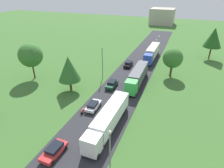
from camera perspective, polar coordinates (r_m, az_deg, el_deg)
road at (r=41.61m, az=1.25°, el=-3.69°), size 10.00×140.00×0.06m
lane_marking_centre at (r=39.81m, az=0.15°, el=-5.18°), size 0.16×123.39×0.01m
truck_lead at (r=31.88m, az=-1.08°, el=-10.14°), size 2.64×13.96×3.41m
truck_second at (r=46.27m, az=7.48°, el=2.37°), size 2.76×13.64×3.57m
truck_third at (r=63.54m, az=11.67°, el=9.08°), size 2.57×14.05×3.78m
car_lead at (r=29.68m, az=-16.65°, el=-18.18°), size 2.05×4.34×1.41m
car_second at (r=37.47m, az=-5.53°, el=-6.28°), size 1.98×4.13×1.40m
car_third at (r=44.97m, az=-0.05°, el=0.04°), size 1.92×4.33×1.53m
car_fourth at (r=56.76m, az=4.82°, el=5.89°), size 1.89×4.09×1.52m
motorcycle_courier at (r=36.83m, az=-8.46°, el=-7.61°), size 0.28×1.94×0.91m
lamppost_lead at (r=23.19m, az=-0.60°, el=-20.01°), size 0.36×0.36×7.81m
lamppost_second at (r=48.32m, az=-2.86°, el=6.75°), size 0.36×0.36×8.11m
tree_oak at (r=51.48m, az=-22.79°, el=7.77°), size 5.79×5.79×8.99m
tree_birch at (r=51.40m, az=17.40°, el=7.24°), size 4.99×4.99×7.43m
tree_maple at (r=42.64m, az=-12.56°, el=4.42°), size 4.86×4.86×8.04m
tree_pine at (r=68.44m, az=27.65°, el=11.97°), size 5.37×5.37×9.88m
distant_building at (r=125.66m, az=14.50°, el=18.67°), size 13.56×12.07×8.92m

